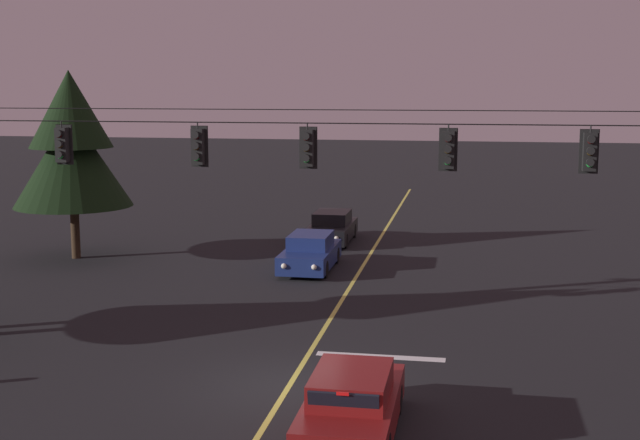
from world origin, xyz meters
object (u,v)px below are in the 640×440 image
(traffic_light_left_inner, at_px, (198,147))
(traffic_light_leftmost, at_px, (62,145))
(car_oncoming_lead, at_px, (310,253))
(traffic_light_rightmost, at_px, (590,152))
(car_oncoming_trailing, at_px, (332,228))
(traffic_light_centre, at_px, (307,148))
(car_waiting_near_lane, at_px, (352,405))
(tree_verge_near, at_px, (71,145))
(traffic_light_right_inner, at_px, (448,150))

(traffic_light_left_inner, bearing_deg, traffic_light_leftmost, 180.00)
(traffic_light_leftmost, bearing_deg, car_oncoming_lead, 61.97)
(traffic_light_leftmost, xyz_separation_m, traffic_light_rightmost, (14.14, 0.00, 0.00))
(traffic_light_rightmost, bearing_deg, car_oncoming_trailing, 120.15)
(traffic_light_centre, bearing_deg, traffic_light_leftmost, 180.00)
(traffic_light_left_inner, xyz_separation_m, car_oncoming_trailing, (1.12, 15.63, -4.78))
(car_oncoming_lead, bearing_deg, car_oncoming_trailing, 91.16)
(traffic_light_centre, height_order, car_waiting_near_lane, traffic_light_centre)
(car_oncoming_lead, distance_m, car_oncoming_trailing, 5.91)
(traffic_light_centre, relative_size, car_waiting_near_lane, 0.28)
(car_oncoming_lead, xyz_separation_m, tree_verge_near, (-9.90, 0.46, 3.99))
(traffic_light_rightmost, bearing_deg, traffic_light_left_inner, 180.00)
(traffic_light_rightmost, height_order, car_waiting_near_lane, traffic_light_rightmost)
(traffic_light_right_inner, height_order, tree_verge_near, tree_verge_near)
(traffic_light_left_inner, xyz_separation_m, car_oncoming_lead, (1.24, 9.73, -4.78))
(traffic_light_leftmost, bearing_deg, traffic_light_rightmost, 0.00)
(traffic_light_leftmost, relative_size, traffic_light_centre, 1.00)
(car_waiting_near_lane, height_order, car_oncoming_trailing, same)
(traffic_light_leftmost, bearing_deg, traffic_light_right_inner, 0.00)
(traffic_light_left_inner, xyz_separation_m, traffic_light_right_inner, (6.70, 0.00, 0.00))
(traffic_light_left_inner, height_order, traffic_light_rightmost, same)
(traffic_light_left_inner, distance_m, car_waiting_near_lane, 9.05)
(traffic_light_centre, bearing_deg, car_waiting_near_lane, -70.68)
(traffic_light_leftmost, xyz_separation_m, traffic_light_left_inner, (3.94, 0.00, 0.00))
(traffic_light_centre, bearing_deg, traffic_light_left_inner, 180.00)
(traffic_light_left_inner, distance_m, tree_verge_near, 13.39)
(traffic_light_leftmost, bearing_deg, car_oncoming_trailing, 72.07)
(traffic_light_right_inner, height_order, traffic_light_rightmost, same)
(traffic_light_centre, height_order, car_oncoming_trailing, traffic_light_centre)
(traffic_light_centre, relative_size, car_oncoming_trailing, 0.28)
(car_oncoming_trailing, xyz_separation_m, tree_verge_near, (-9.78, -5.45, 3.99))
(car_waiting_near_lane, bearing_deg, traffic_light_right_inner, 74.10)
(traffic_light_leftmost, distance_m, traffic_light_right_inner, 10.63)
(traffic_light_right_inner, relative_size, car_oncoming_trailing, 0.28)
(traffic_light_right_inner, bearing_deg, car_oncoming_trailing, 109.63)
(traffic_light_left_inner, relative_size, car_oncoming_trailing, 0.28)
(car_waiting_near_lane, relative_size, car_oncoming_trailing, 0.98)
(traffic_light_rightmost, height_order, car_oncoming_lead, traffic_light_rightmost)
(traffic_light_leftmost, height_order, traffic_light_left_inner, same)
(traffic_light_right_inner, distance_m, traffic_light_rightmost, 3.50)
(traffic_light_right_inner, bearing_deg, car_waiting_near_lane, -105.90)
(car_oncoming_trailing, bearing_deg, traffic_light_right_inner, -70.37)
(traffic_light_left_inner, relative_size, traffic_light_right_inner, 1.00)
(traffic_light_leftmost, distance_m, traffic_light_rightmost, 14.14)
(car_oncoming_trailing, bearing_deg, traffic_light_centre, -83.09)
(traffic_light_left_inner, distance_m, traffic_light_right_inner, 6.70)
(traffic_light_leftmost, relative_size, traffic_light_left_inner, 1.00)
(traffic_light_right_inner, bearing_deg, traffic_light_left_inner, 180.00)
(traffic_light_rightmost, height_order, car_oncoming_trailing, traffic_light_rightmost)
(car_waiting_near_lane, xyz_separation_m, car_oncoming_lead, (-3.81, 15.52, -0.00))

